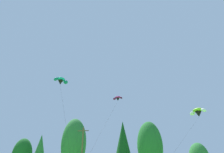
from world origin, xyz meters
name	(u,v)px	position (x,y,z in m)	size (l,w,h in m)	color
treeline_tree_c	(39,153)	(-22.21, 46.50, 7.17)	(4.12, 4.12, 11.45)	#472D19
treeline_tree_d	(74,144)	(-13.64, 45.90, 9.01)	(5.82, 5.82, 14.88)	#472D19
treeline_tree_e	(123,144)	(-2.17, 47.80, 8.95)	(4.74, 4.74, 14.29)	#472D19
treeline_tree_f	(150,146)	(3.90, 43.02, 7.81)	(5.28, 5.28, 12.91)	#472D19
parafoil_kite_high_teal	(61,81)	(-13.11, 33.19, 19.49)	(8.87, 11.50, 18.65)	teal
parafoil_kite_mid_lime_white	(198,112)	(13.84, 39.79, 13.78)	(12.55, 17.62, 13.46)	#93D633
parafoil_kite_far_magenta	(118,98)	(-2.78, 43.35, 18.78)	(4.03, 20.86, 17.78)	#D12893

